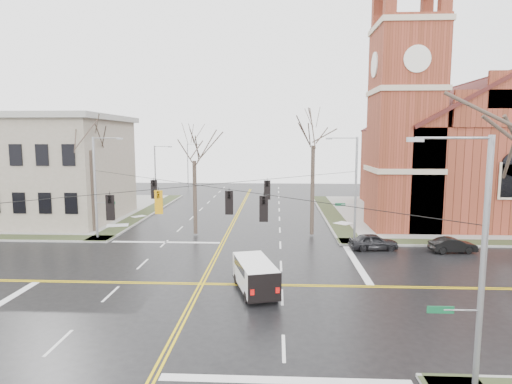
{
  "coord_description": "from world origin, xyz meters",
  "views": [
    {
      "loc": [
        4.65,
        -25.57,
        9.05
      ],
      "look_at": [
        3.12,
        6.0,
        5.05
      ],
      "focal_mm": 30.0,
      "sensor_mm": 36.0,
      "label": 1
    }
  ],
  "objects_px": {
    "church": "(452,143)",
    "signal_pole_se": "(478,263)",
    "streetlight_north_b": "(189,165)",
    "tree_nw_near": "(194,156)",
    "signal_pole_nw": "(97,184)",
    "parked_car_a": "(373,242)",
    "signal_pole_ne": "(354,186)",
    "parked_car_b": "(453,245)",
    "tree_ne": "(313,139)",
    "tree_nw_far": "(90,145)",
    "cargo_van": "(254,273)",
    "streetlight_north_a": "(156,174)"
  },
  "relations": [
    {
      "from": "church",
      "to": "parked_car_b",
      "type": "relative_size",
      "value": 7.63
    },
    {
      "from": "signal_pole_ne",
      "to": "signal_pole_nw",
      "type": "bearing_deg",
      "value": 180.0
    },
    {
      "from": "tree_nw_near",
      "to": "tree_ne",
      "type": "bearing_deg",
      "value": 1.18
    },
    {
      "from": "tree_nw_far",
      "to": "tree_nw_near",
      "type": "relative_size",
      "value": 1.14
    },
    {
      "from": "church",
      "to": "tree_nw_near",
      "type": "relative_size",
      "value": 2.69
    },
    {
      "from": "church",
      "to": "parked_car_a",
      "type": "relative_size",
      "value": 7.04
    },
    {
      "from": "streetlight_north_b",
      "to": "tree_ne",
      "type": "distance_m",
      "value": 39.35
    },
    {
      "from": "signal_pole_ne",
      "to": "signal_pole_nw",
      "type": "height_order",
      "value": "same"
    },
    {
      "from": "streetlight_north_b",
      "to": "tree_nw_far",
      "type": "distance_m",
      "value": 34.19
    },
    {
      "from": "parked_car_a",
      "to": "tree_ne",
      "type": "bearing_deg",
      "value": 38.21
    },
    {
      "from": "signal_pole_ne",
      "to": "parked_car_a",
      "type": "bearing_deg",
      "value": -64.71
    },
    {
      "from": "church",
      "to": "signal_pole_se",
      "type": "height_order",
      "value": "church"
    },
    {
      "from": "signal_pole_ne",
      "to": "parked_car_b",
      "type": "height_order",
      "value": "signal_pole_ne"
    },
    {
      "from": "tree_ne",
      "to": "signal_pole_nw",
      "type": "bearing_deg",
      "value": -173.73
    },
    {
      "from": "tree_ne",
      "to": "signal_pole_ne",
      "type": "bearing_deg",
      "value": -32.12
    },
    {
      "from": "tree_ne",
      "to": "church",
      "type": "bearing_deg",
      "value": 33.58
    },
    {
      "from": "tree_ne",
      "to": "signal_pole_se",
      "type": "bearing_deg",
      "value": -82.35
    },
    {
      "from": "streetlight_north_b",
      "to": "signal_pole_ne",
      "type": "bearing_deg",
      "value": -58.95
    },
    {
      "from": "tree_nw_far",
      "to": "tree_nw_near",
      "type": "distance_m",
      "value": 10.15
    },
    {
      "from": "tree_nw_near",
      "to": "tree_ne",
      "type": "distance_m",
      "value": 10.98
    },
    {
      "from": "tree_nw_far",
      "to": "tree_ne",
      "type": "height_order",
      "value": "tree_ne"
    },
    {
      "from": "cargo_van",
      "to": "parked_car_b",
      "type": "bearing_deg",
      "value": 15.55
    },
    {
      "from": "signal_pole_nw",
      "to": "tree_nw_far",
      "type": "xyz_separation_m",
      "value": [
        -1.67,
        2.62,
        3.47
      ]
    },
    {
      "from": "streetlight_north_b",
      "to": "church",
      "type": "bearing_deg",
      "value": -33.25
    },
    {
      "from": "signal_pole_ne",
      "to": "streetlight_north_b",
      "type": "xyz_separation_m",
      "value": [
        -21.97,
        36.5,
        -0.48
      ]
    },
    {
      "from": "streetlight_north_b",
      "to": "cargo_van",
      "type": "distance_m",
      "value": 51.09
    },
    {
      "from": "streetlight_north_a",
      "to": "tree_nw_near",
      "type": "bearing_deg",
      "value": -62.11
    },
    {
      "from": "signal_pole_se",
      "to": "church",
      "type": "bearing_deg",
      "value": 69.67
    },
    {
      "from": "church",
      "to": "signal_pole_ne",
      "type": "height_order",
      "value": "church"
    },
    {
      "from": "cargo_van",
      "to": "tree_ne",
      "type": "xyz_separation_m",
      "value": [
        4.59,
        14.64,
        7.84
      ]
    },
    {
      "from": "signal_pole_se",
      "to": "parked_car_b",
      "type": "relative_size",
      "value": 2.5
    },
    {
      "from": "church",
      "to": "tree_nw_near",
      "type": "xyz_separation_m",
      "value": [
        -27.69,
        -11.39,
        -1.01
      ]
    },
    {
      "from": "church",
      "to": "signal_pole_nw",
      "type": "height_order",
      "value": "church"
    },
    {
      "from": "signal_pole_ne",
      "to": "tree_nw_near",
      "type": "bearing_deg",
      "value": 172.43
    },
    {
      "from": "church",
      "to": "tree_ne",
      "type": "relative_size",
      "value": 2.23
    },
    {
      "from": "signal_pole_nw",
      "to": "signal_pole_se",
      "type": "xyz_separation_m",
      "value": [
        22.64,
        -23.0,
        0.0
      ]
    },
    {
      "from": "streetlight_north_a",
      "to": "tree_nw_far",
      "type": "bearing_deg",
      "value": -99.57
    },
    {
      "from": "signal_pole_nw",
      "to": "cargo_van",
      "type": "height_order",
      "value": "signal_pole_nw"
    },
    {
      "from": "signal_pole_nw",
      "to": "parked_car_a",
      "type": "xyz_separation_m",
      "value": [
        23.88,
        -2.62,
        -4.28
      ]
    },
    {
      "from": "tree_nw_far",
      "to": "parked_car_b",
      "type": "bearing_deg",
      "value": -10.42
    },
    {
      "from": "streetlight_north_b",
      "to": "tree_nw_far",
      "type": "relative_size",
      "value": 0.69
    },
    {
      "from": "signal_pole_se",
      "to": "tree_ne",
      "type": "bearing_deg",
      "value": 97.65
    },
    {
      "from": "signal_pole_ne",
      "to": "tree_nw_far",
      "type": "xyz_separation_m",
      "value": [
        -24.32,
        2.62,
        3.47
      ]
    },
    {
      "from": "parked_car_a",
      "to": "tree_nw_near",
      "type": "distance_m",
      "value": 17.49
    },
    {
      "from": "parked_car_a",
      "to": "tree_nw_near",
      "type": "xyz_separation_m",
      "value": [
        -15.48,
        4.52,
        6.76
      ]
    },
    {
      "from": "signal_pole_ne",
      "to": "tree_nw_near",
      "type": "height_order",
      "value": "tree_nw_near"
    },
    {
      "from": "parked_car_a",
      "to": "tree_nw_near",
      "type": "relative_size",
      "value": 0.38
    },
    {
      "from": "streetlight_north_b",
      "to": "tree_nw_near",
      "type": "distance_m",
      "value": 35.58
    },
    {
      "from": "signal_pole_nw",
      "to": "tree_nw_far",
      "type": "bearing_deg",
      "value": 122.58
    },
    {
      "from": "streetlight_north_a",
      "to": "streetlight_north_b",
      "type": "bearing_deg",
      "value": 90.0
    }
  ]
}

